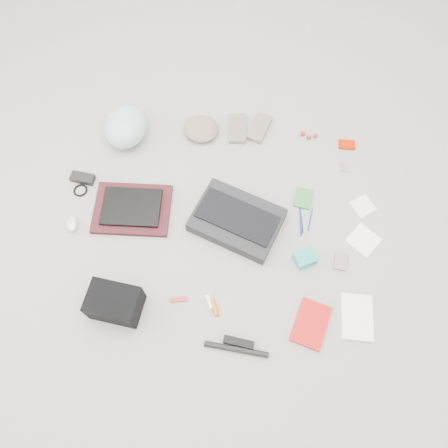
{
  "coord_description": "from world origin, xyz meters",
  "views": [
    {
      "loc": [
        0.03,
        -0.91,
        1.98
      ],
      "look_at": [
        0.0,
        0.0,
        0.05
      ],
      "focal_mm": 35.0,
      "sensor_mm": 36.0,
      "label": 1
    }
  ],
  "objects_px": {
    "bike_helmet": "(126,127)",
    "camera_bag": "(115,303)",
    "messenger_bag": "(237,220)",
    "accordion_wallet": "(305,258)",
    "laptop": "(131,207)",
    "book_red": "(311,324)"
  },
  "relations": [
    {
      "from": "book_red",
      "to": "laptop",
      "type": "bearing_deg",
      "value": 167.78
    },
    {
      "from": "bike_helmet",
      "to": "camera_bag",
      "type": "height_order",
      "value": "bike_helmet"
    },
    {
      "from": "camera_bag",
      "to": "accordion_wallet",
      "type": "xyz_separation_m",
      "value": [
        0.87,
        0.26,
        -0.05
      ]
    },
    {
      "from": "messenger_bag",
      "to": "camera_bag",
      "type": "height_order",
      "value": "camera_bag"
    },
    {
      "from": "camera_bag",
      "to": "accordion_wallet",
      "type": "height_order",
      "value": "camera_bag"
    },
    {
      "from": "bike_helmet",
      "to": "book_red",
      "type": "bearing_deg",
      "value": -39.58
    },
    {
      "from": "laptop",
      "to": "book_red",
      "type": "relative_size",
      "value": 1.39
    },
    {
      "from": "messenger_bag",
      "to": "book_red",
      "type": "xyz_separation_m",
      "value": [
        0.34,
        -0.5,
        -0.02
      ]
    },
    {
      "from": "laptop",
      "to": "bike_helmet",
      "type": "xyz_separation_m",
      "value": [
        -0.08,
        0.46,
        0.05
      ]
    },
    {
      "from": "messenger_bag",
      "to": "camera_bag",
      "type": "distance_m",
      "value": 0.7
    },
    {
      "from": "messenger_bag",
      "to": "accordion_wallet",
      "type": "height_order",
      "value": "messenger_bag"
    },
    {
      "from": "messenger_bag",
      "to": "accordion_wallet",
      "type": "distance_m",
      "value": 0.38
    },
    {
      "from": "laptop",
      "to": "book_red",
      "type": "xyz_separation_m",
      "value": [
        0.88,
        -0.55,
        -0.03
      ]
    },
    {
      "from": "laptop",
      "to": "accordion_wallet",
      "type": "distance_m",
      "value": 0.9
    },
    {
      "from": "camera_bag",
      "to": "laptop",
      "type": "bearing_deg",
      "value": 100.32
    },
    {
      "from": "laptop",
      "to": "camera_bag",
      "type": "distance_m",
      "value": 0.5
    },
    {
      "from": "messenger_bag",
      "to": "book_red",
      "type": "height_order",
      "value": "messenger_bag"
    },
    {
      "from": "laptop",
      "to": "camera_bag",
      "type": "xyz_separation_m",
      "value": [
        -0.0,
        -0.5,
        0.04
      ]
    },
    {
      "from": "laptop",
      "to": "accordion_wallet",
      "type": "bearing_deg",
      "value": -14.55
    },
    {
      "from": "messenger_bag",
      "to": "bike_helmet",
      "type": "relative_size",
      "value": 1.51
    },
    {
      "from": "messenger_bag",
      "to": "book_red",
      "type": "bearing_deg",
      "value": -31.12
    },
    {
      "from": "camera_bag",
      "to": "book_red",
      "type": "height_order",
      "value": "camera_bag"
    }
  ]
}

